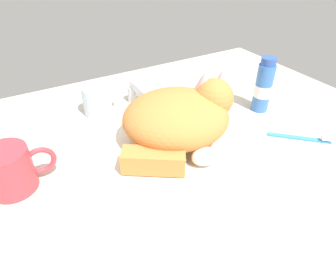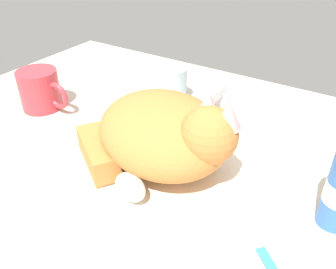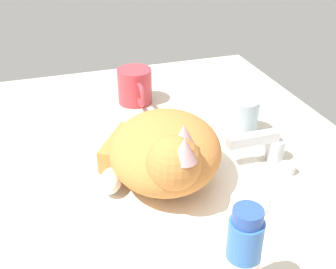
{
  "view_description": "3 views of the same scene",
  "coord_description": "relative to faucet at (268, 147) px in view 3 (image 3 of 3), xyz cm",
  "views": [
    {
      "loc": [
        -26.82,
        -43.38,
        38.07
      ],
      "look_at": [
        -2.97,
        -1.83,
        4.17
      ],
      "focal_mm": 30.75,
      "sensor_mm": 36.0,
      "label": 1
    },
    {
      "loc": [
        25.71,
        -38.82,
        35.9
      ],
      "look_at": [
        -0.73,
        2.54,
        4.12
      ],
      "focal_mm": 37.6,
      "sensor_mm": 36.0,
      "label": 2
    },
    {
      "loc": [
        57.82,
        -18.18,
        44.77
      ],
      "look_at": [
        -2.53,
        1.27,
        7.63
      ],
      "focal_mm": 45.05,
      "sensor_mm": 36.0,
      "label": 3
    }
  ],
  "objects": [
    {
      "name": "faucet",
      "position": [
        0.0,
        0.0,
        0.0
      ],
      "size": [
        12.32,
        11.77,
        6.31
      ],
      "color": "silver",
      "rests_on": "ground_plane"
    },
    {
      "name": "coffee_mug",
      "position": [
        -32.07,
        -17.53,
        1.27
      ],
      "size": [
        12.18,
        8.15,
        8.32
      ],
      "color": "#C63842",
      "rests_on": "ground_plane"
    },
    {
      "name": "toothpaste_bottle",
      "position": [
        26.28,
        -18.74,
        3.63
      ],
      "size": [
        4.3,
        4.3,
        13.98
      ],
      "color": "#3870C6",
      "rests_on": "ground_plane"
    },
    {
      "name": "cat",
      "position": [
        0.87,
        -20.61,
        3.63
      ],
      "size": [
        28.53,
        25.22,
        14.13
      ],
      "color": "#D17F3D",
      "rests_on": "sink_basin"
    },
    {
      "name": "ground_plane",
      "position": [
        0.0,
        -20.11,
        -4.39
      ],
      "size": [
        110.0,
        82.5,
        3.0
      ],
      "primitive_type": "cube",
      "color": "beige"
    },
    {
      "name": "sink_basin",
      "position": [
        0.0,
        -20.11,
        -2.56
      ],
      "size": [
        37.01,
        37.01,
        0.64
      ],
      "primitive_type": "cylinder",
      "color": "white",
      "rests_on": "ground_plane"
    },
    {
      "name": "rinse_cup",
      "position": [
        -11.0,
        0.35,
        0.88
      ],
      "size": [
        6.25,
        6.25,
        7.54
      ],
      "color": "silver",
      "rests_on": "ground_plane"
    }
  ]
}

